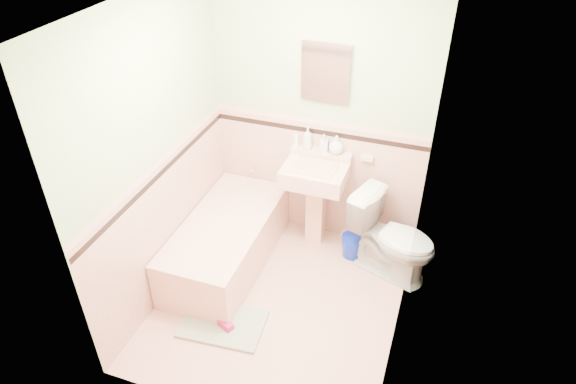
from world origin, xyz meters
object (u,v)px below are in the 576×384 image
(soap_bottle_right, at_px, (336,145))
(shoe, at_px, (226,324))
(soap_bottle_mid, at_px, (324,143))
(bucket, at_px, (352,246))
(soap_bottle_left, at_px, (308,138))
(bathtub, at_px, (227,243))
(medicine_cabinet, at_px, (326,72))
(toilet, at_px, (394,238))
(sink, at_px, (314,206))

(soap_bottle_right, xyz_separation_m, shoe, (-0.49, -1.46, -0.99))
(soap_bottle_mid, distance_m, bucket, 1.04)
(soap_bottle_left, xyz_separation_m, bucket, (0.54, -0.23, -0.95))
(bathtub, bearing_deg, soap_bottle_left, 52.49)
(medicine_cabinet, relative_size, soap_bottle_mid, 3.02)
(bathtub, distance_m, soap_bottle_right, 1.36)
(medicine_cabinet, distance_m, toilet, 1.57)
(shoe, bearing_deg, bucket, 79.39)
(bathtub, xyz_separation_m, soap_bottle_left, (0.55, 0.71, 0.84))
(sink, height_order, toilet, sink)
(soap_bottle_left, height_order, bucket, soap_bottle_left)
(soap_bottle_left, distance_m, toilet, 1.18)
(medicine_cabinet, distance_m, shoe, 2.25)
(sink, bearing_deg, shoe, -105.53)
(soap_bottle_mid, height_order, toilet, soap_bottle_mid)
(medicine_cabinet, relative_size, soap_bottle_right, 2.88)
(bucket, bearing_deg, medicine_cabinet, 147.00)
(bathtub, height_order, soap_bottle_right, soap_bottle_right)
(bathtub, relative_size, bucket, 6.85)
(sink, xyz_separation_m, soap_bottle_mid, (0.02, 0.18, 0.59))
(sink, distance_m, soap_bottle_mid, 0.62)
(medicine_cabinet, bearing_deg, shoe, -103.43)
(sink, bearing_deg, bathtub, -142.07)
(toilet, relative_size, bucket, 3.59)
(sink, xyz_separation_m, soap_bottle_left, (-0.13, 0.18, 0.62))
(soap_bottle_left, xyz_separation_m, soap_bottle_mid, (0.15, 0.00, -0.02))
(toilet, bearing_deg, medicine_cabinet, 84.08)
(medicine_cabinet, bearing_deg, soap_bottle_right, -12.47)
(soap_bottle_mid, distance_m, toilet, 1.06)
(medicine_cabinet, distance_m, bucket, 1.66)
(medicine_cabinet, bearing_deg, soap_bottle_mid, -59.45)
(sink, distance_m, shoe, 1.39)
(bucket, bearing_deg, bathtub, -156.38)
(bathtub, distance_m, soap_bottle_left, 1.23)
(soap_bottle_mid, bearing_deg, medicine_cabinet, 120.55)
(toilet, bearing_deg, bucket, 94.31)
(bathtub, distance_m, bucket, 1.19)
(medicine_cabinet, xyz_separation_m, soap_bottle_mid, (0.02, -0.03, -0.66))
(soap_bottle_left, height_order, soap_bottle_right, soap_bottle_left)
(sink, height_order, medicine_cabinet, medicine_cabinet)
(bathtub, distance_m, shoe, 0.83)
(bathtub, bearing_deg, soap_bottle_mid, 45.50)
(bathtub, xyz_separation_m, soap_bottle_right, (0.82, 0.71, 0.82))
(bathtub, distance_m, toilet, 1.52)
(soap_bottle_right, distance_m, bucket, 1.00)
(sink, bearing_deg, medicine_cabinet, 90.00)
(bathtub, xyz_separation_m, shoe, (0.32, -0.75, -0.17))
(sink, xyz_separation_m, bucket, (0.41, -0.05, -0.34))
(soap_bottle_right, distance_m, toilet, 0.98)
(soap_bottle_mid, xyz_separation_m, bucket, (0.39, -0.23, -0.93))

